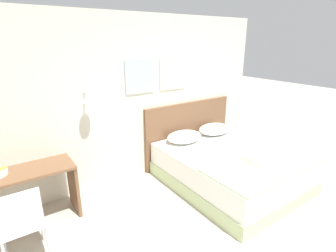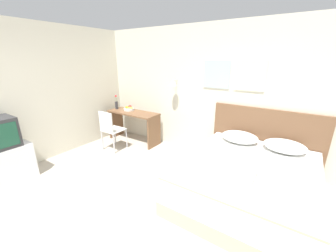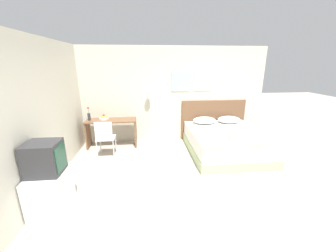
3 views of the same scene
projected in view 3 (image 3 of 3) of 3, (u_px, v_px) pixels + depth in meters
name	position (u px, v px, depth m)	size (l,w,h in m)	color
ground_plane	(187.00, 203.00, 3.37)	(24.00, 24.00, 0.00)	#B2A899
wall_back	(168.00, 95.00, 5.84)	(5.60, 0.31, 2.65)	beige
wall_left	(10.00, 132.00, 2.73)	(0.06, 5.99, 2.65)	beige
bed	(225.00, 142.00, 5.21)	(1.79, 2.09, 0.57)	#B2C693
headboard	(213.00, 120.00, 6.15)	(1.91, 0.06, 1.16)	brown
pillow_left	(204.00, 120.00, 5.78)	(0.64, 0.48, 0.18)	white
pillow_right	(229.00, 120.00, 5.86)	(0.64, 0.48, 0.18)	white
throw_blanket	(237.00, 140.00, 4.55)	(1.73, 0.84, 0.02)	#B2C693
folded_towel_near_foot	(235.00, 136.00, 4.68)	(0.29, 0.34, 0.06)	white
desk	(112.00, 128.00, 5.54)	(1.31, 0.50, 0.76)	brown
desk_chair	(105.00, 136.00, 4.87)	(0.42, 0.42, 0.91)	white
fruit_bowl	(104.00, 118.00, 5.50)	(0.26, 0.25, 0.13)	silver
flower_vase	(89.00, 116.00, 5.37)	(0.07, 0.07, 0.36)	#333338
tv_stand	(50.00, 191.00, 3.18)	(0.48, 0.69, 0.62)	white
television	(44.00, 158.00, 3.02)	(0.47, 0.43, 0.49)	#2D2D30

